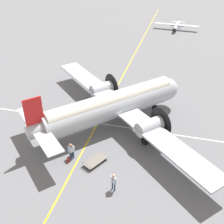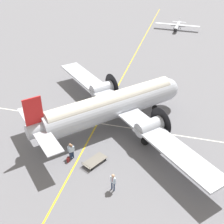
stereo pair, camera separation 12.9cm
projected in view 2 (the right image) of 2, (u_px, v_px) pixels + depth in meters
The scene contains 10 objects.
ground_plane at pixel (112, 125), 31.96m from camera, with size 300.00×300.00×0.00m, color slate.
apron_line_eastwest at pixel (98, 123), 32.33m from camera, with size 120.00×0.16×0.01m.
apron_line_northsouth at pixel (112, 125), 31.93m from camera, with size 0.16×120.00×0.01m.
airliner_main at pixel (116, 104), 30.76m from camera, with size 21.02×22.09×6.08m.
crew_foreground at pixel (113, 180), 23.32m from camera, with size 0.35×0.56×1.77m.
passenger_boarding at pixel (70, 149), 26.88m from camera, with size 0.38×0.46×1.64m.
ramp_agent at pixel (72, 150), 26.70m from camera, with size 0.47×0.40×1.69m.
suitcase_near_door at pixel (68, 159), 26.73m from camera, with size 0.35×0.19×0.53m.
baggage_cart at pixel (95, 161), 26.54m from camera, with size 2.62×2.12×0.56m.
light_aircraft_distant at pixel (177, 26), 63.41m from camera, with size 7.41×9.98×1.93m.
Camera 2 is at (-25.28, -6.74, 18.42)m, focal length 45.00 mm.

